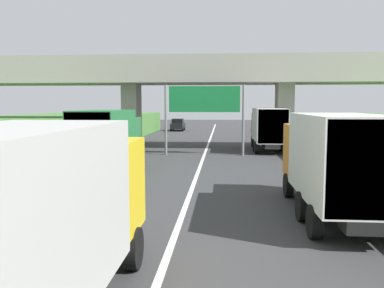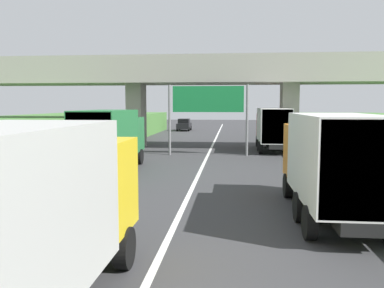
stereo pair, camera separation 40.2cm
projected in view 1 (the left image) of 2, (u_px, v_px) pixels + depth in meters
lane_centre_stripe at (202, 160)px, 26.70m from camera, size 0.20×97.90×0.01m
overpass_bridge at (207, 80)px, 33.31m from camera, size 40.00×4.80×7.68m
overhead_highway_sign at (204, 104)px, 28.97m from camera, size 5.88×0.18×5.18m
truck_red at (268, 127)px, 32.14m from camera, size 2.44×7.30×3.44m
truck_orange at (333, 159)px, 13.09m from camera, size 2.44×7.30×3.44m
truck_green at (108, 137)px, 21.95m from camera, size 2.44×7.30×3.44m
truck_yellow at (30, 221)px, 6.16m from camera, size 2.44×7.30×3.44m
car_black at (178, 125)px, 56.68m from camera, size 1.86×4.10×1.72m
construction_barrel_2 at (11, 193)px, 14.82m from camera, size 0.57×0.57×0.90m
construction_barrel_3 at (66, 169)px, 20.25m from camera, size 0.57×0.57×0.90m
construction_barrel_4 at (99, 155)px, 25.66m from camera, size 0.57×0.57×0.90m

